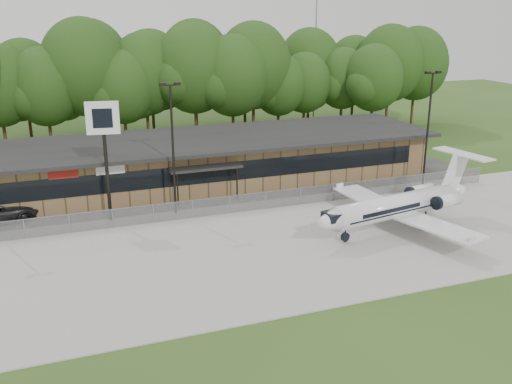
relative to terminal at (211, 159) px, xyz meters
name	(u,v)px	position (x,y,z in m)	size (l,w,h in m)	color
ground	(330,299)	(0.00, -23.94, -2.18)	(160.00, 160.00, 0.00)	#2F4E1B
apron	(276,245)	(0.00, -15.94, -2.14)	(64.00, 18.00, 0.08)	#9E9B93
parking_lot	(225,195)	(0.00, -4.44, -2.15)	(50.00, 9.00, 0.06)	#383835
terminal	(211,159)	(0.00, 0.00, 0.00)	(41.00, 11.65, 4.30)	brown
fence	(242,203)	(0.00, -8.94, -1.40)	(46.00, 0.04, 1.52)	gray
treeline	(168,79)	(0.00, 18.06, 5.32)	(72.00, 12.00, 15.00)	#1A3C13
radio_mast	(316,30)	(22.00, 24.06, 10.32)	(0.20, 0.20, 25.00)	gray
light_pole_mid	(173,139)	(-5.00, -7.44, 3.80)	(1.55, 0.30, 10.23)	black
light_pole_right	(429,120)	(18.00, -7.44, 3.80)	(1.55, 0.30, 10.23)	black
business_jet	(401,206)	(9.58, -16.27, -0.35)	(15.13, 13.57, 5.10)	silver
pole_sign	(104,131)	(-9.95, -7.15, 4.76)	(2.39, 0.64, 9.06)	black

